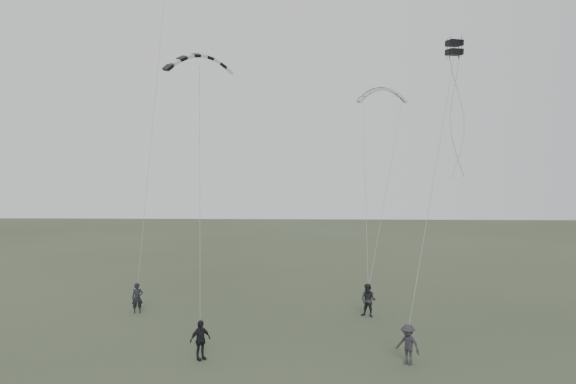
{
  "coord_description": "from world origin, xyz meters",
  "views": [
    {
      "loc": [
        2.27,
        -24.2,
        7.88
      ],
      "look_at": [
        1.06,
        5.38,
        6.84
      ],
      "focal_mm": 35.0,
      "sensor_mm": 36.0,
      "label": 1
    }
  ],
  "objects_px": {
    "flyer_left": "(137,298)",
    "flyer_center": "(200,340)",
    "flyer_far": "(408,344)",
    "kite_striped": "(199,55)",
    "flyer_right": "(368,300)",
    "kite_box": "(454,48)",
    "kite_pale_large": "(383,89)"
  },
  "relations": [
    {
      "from": "flyer_left",
      "to": "flyer_center",
      "type": "height_order",
      "value": "same"
    },
    {
      "from": "flyer_far",
      "to": "kite_striped",
      "type": "height_order",
      "value": "kite_striped"
    },
    {
      "from": "flyer_right",
      "to": "flyer_center",
      "type": "height_order",
      "value": "flyer_right"
    },
    {
      "from": "flyer_center",
      "to": "flyer_far",
      "type": "bearing_deg",
      "value": -44.72
    },
    {
      "from": "flyer_far",
      "to": "kite_striped",
      "type": "relative_size",
      "value": 0.5
    },
    {
      "from": "flyer_right",
      "to": "kite_box",
      "type": "height_order",
      "value": "kite_box"
    },
    {
      "from": "kite_striped",
      "to": "kite_box",
      "type": "height_order",
      "value": "kite_box"
    },
    {
      "from": "kite_pale_large",
      "to": "kite_striped",
      "type": "height_order",
      "value": "kite_pale_large"
    },
    {
      "from": "flyer_right",
      "to": "flyer_left",
      "type": "bearing_deg",
      "value": -153.7
    },
    {
      "from": "kite_pale_large",
      "to": "kite_box",
      "type": "bearing_deg",
      "value": -86.42
    },
    {
      "from": "flyer_right",
      "to": "kite_box",
      "type": "xyz_separation_m",
      "value": [
        3.89,
        -2.43,
        13.11
      ]
    },
    {
      "from": "kite_striped",
      "to": "flyer_far",
      "type": "bearing_deg",
      "value": -45.98
    },
    {
      "from": "flyer_left",
      "to": "flyer_right",
      "type": "relative_size",
      "value": 0.93
    },
    {
      "from": "flyer_far",
      "to": "flyer_center",
      "type": "bearing_deg",
      "value": -140.49
    },
    {
      "from": "flyer_center",
      "to": "flyer_far",
      "type": "height_order",
      "value": "flyer_center"
    },
    {
      "from": "flyer_right",
      "to": "kite_pale_large",
      "type": "relative_size",
      "value": 0.52
    },
    {
      "from": "flyer_center",
      "to": "kite_striped",
      "type": "height_order",
      "value": "kite_striped"
    },
    {
      "from": "flyer_right",
      "to": "kite_striped",
      "type": "xyz_separation_m",
      "value": [
        -8.53,
        -3.46,
        12.62
      ]
    },
    {
      "from": "kite_pale_large",
      "to": "kite_box",
      "type": "distance_m",
      "value": 11.37
    },
    {
      "from": "flyer_right",
      "to": "kite_striped",
      "type": "height_order",
      "value": "kite_striped"
    },
    {
      "from": "flyer_right",
      "to": "flyer_far",
      "type": "height_order",
      "value": "flyer_right"
    },
    {
      "from": "flyer_far",
      "to": "kite_box",
      "type": "distance_m",
      "value": 14.49
    },
    {
      "from": "kite_striped",
      "to": "flyer_right",
      "type": "bearing_deg",
      "value": -0.1
    },
    {
      "from": "flyer_left",
      "to": "flyer_center",
      "type": "xyz_separation_m",
      "value": [
        5.08,
        -7.68,
        -0.0
      ]
    },
    {
      "from": "kite_pale_large",
      "to": "kite_striped",
      "type": "relative_size",
      "value": 1.04
    },
    {
      "from": "flyer_right",
      "to": "kite_striped",
      "type": "distance_m",
      "value": 15.62
    },
    {
      "from": "kite_pale_large",
      "to": "flyer_right",
      "type": "bearing_deg",
      "value": -108.7
    },
    {
      "from": "flyer_right",
      "to": "flyer_center",
      "type": "xyz_separation_m",
      "value": [
        -7.78,
        -7.36,
        -0.07
      ]
    },
    {
      "from": "flyer_right",
      "to": "flyer_far",
      "type": "bearing_deg",
      "value": -55.96
    },
    {
      "from": "flyer_center",
      "to": "kite_pale_large",
      "type": "relative_size",
      "value": 0.48
    },
    {
      "from": "flyer_left",
      "to": "kite_striped",
      "type": "bearing_deg",
      "value": -62.0
    },
    {
      "from": "flyer_center",
      "to": "kite_striped",
      "type": "distance_m",
      "value": 13.29
    }
  ]
}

